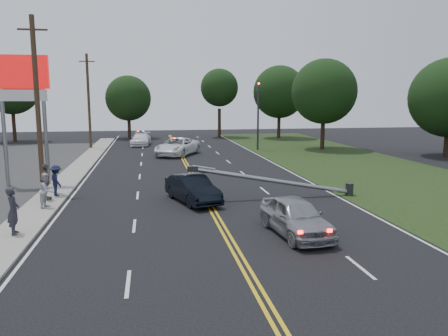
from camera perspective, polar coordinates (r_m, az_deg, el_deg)
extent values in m
plane|color=black|center=(15.83, 1.66, -11.04)|extent=(120.00, 120.00, 0.00)
cube|color=gray|center=(25.73, -21.76, -3.61)|extent=(1.80, 70.00, 0.12)
cube|color=black|center=(30.06, 23.68, -2.06)|extent=(12.00, 80.00, 0.01)
cube|color=gold|center=(25.33, -2.81, -3.26)|extent=(0.36, 80.00, 0.00)
cylinder|color=gray|center=(29.93, -26.79, 4.44)|extent=(0.24, 0.24, 7.00)
cylinder|color=gray|center=(29.32, -22.29, 4.66)|extent=(0.24, 0.24, 7.00)
cube|color=#AB0B0B|center=(29.57, -25.02, 11.32)|extent=(3.20, 0.35, 2.00)
cube|color=white|center=(29.53, -24.84, 8.61)|extent=(2.80, 0.30, 0.70)
cylinder|color=#2D2D30|center=(45.99, 4.47, 6.72)|extent=(0.20, 0.20, 7.00)
cube|color=#2D2D30|center=(45.97, 4.52, 10.58)|extent=(0.28, 0.28, 0.90)
sphere|color=#FF0C07|center=(45.82, 4.57, 10.96)|extent=(0.22, 0.22, 0.22)
cylinder|color=#2D2D30|center=(25.63, 16.06, -2.69)|extent=(0.44, 0.44, 0.70)
cylinder|color=gray|center=(23.93, 6.52, -1.68)|extent=(8.90, 0.24, 1.80)
cube|color=#2D2D30|center=(22.96, -4.13, -0.12)|extent=(0.55, 0.32, 0.30)
cylinder|color=#382619|center=(27.28, -23.18, 7.48)|extent=(0.28, 0.28, 10.00)
cube|color=#382619|center=(27.53, -23.75, 16.23)|extent=(1.60, 0.10, 0.10)
cylinder|color=#382619|center=(48.96, -17.25, 8.24)|extent=(0.28, 0.28, 10.00)
cube|color=#382619|center=(49.09, -17.49, 13.14)|extent=(1.60, 0.10, 0.10)
cylinder|color=black|center=(60.42, -25.74, 4.96)|extent=(0.44, 0.44, 3.92)
sphere|color=black|center=(60.33, -26.06, 9.50)|extent=(6.72, 6.72, 6.72)
cylinder|color=black|center=(60.69, -12.27, 5.30)|extent=(0.44, 0.44, 3.12)
sphere|color=black|center=(60.56, -12.40, 8.89)|extent=(6.03, 6.03, 6.03)
cylinder|color=black|center=(61.10, -0.61, 5.92)|extent=(0.44, 0.44, 3.95)
sphere|color=black|center=(61.01, -0.61, 10.45)|extent=(5.18, 5.18, 5.18)
cylinder|color=black|center=(60.05, 7.18, 5.63)|extent=(0.44, 0.44, 3.60)
sphere|color=black|center=(59.95, 7.26, 9.83)|extent=(7.05, 7.05, 7.05)
cylinder|color=black|center=(47.80, 12.76, 4.53)|extent=(0.44, 0.44, 3.54)
sphere|color=black|center=(47.66, 12.95, 9.71)|extent=(6.81, 6.81, 6.81)
cylinder|color=black|center=(45.73, 27.07, 3.32)|extent=(0.44, 0.44, 3.17)
imported|color=black|center=(23.06, -4.14, -2.72)|extent=(2.81, 4.63, 1.44)
imported|color=#93959B|center=(17.85, 9.34, -6.25)|extent=(2.24, 4.60, 1.51)
imported|color=white|center=(41.97, -6.10, 2.80)|extent=(5.16, 6.55, 1.65)
imported|color=white|center=(51.32, -10.80, 3.72)|extent=(2.47, 5.10, 1.43)
imported|color=#2A2932|center=(19.15, -25.83, -5.04)|extent=(0.55, 0.75, 1.90)
imported|color=#BCBBC1|center=(23.16, -22.19, -2.69)|extent=(0.82, 0.95, 1.71)
imported|color=#181D3C|center=(25.64, -21.06, -1.53)|extent=(1.08, 1.27, 1.70)
imported|color=#61554E|center=(24.81, -22.24, -1.68)|extent=(0.61, 1.18, 1.93)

